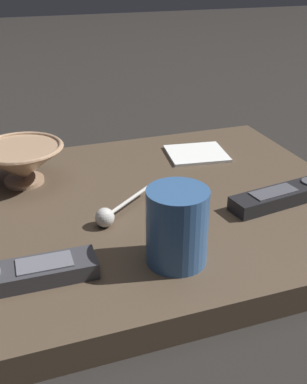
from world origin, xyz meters
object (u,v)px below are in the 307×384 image
object	(u,v)px
teaspoon	(108,215)
tv_remote_near	(285,195)
coffee_mug	(177,227)
folded_napkin	(197,154)
cereal_bowl	(22,162)
tv_remote_far	(28,274)

from	to	relation	value
teaspoon	tv_remote_near	world-z (taller)	teaspoon
coffee_mug	teaspoon	bearing A→B (deg)	27.14
coffee_mug	folded_napkin	bearing A→B (deg)	-28.11
coffee_mug	tv_remote_near	bearing A→B (deg)	-67.64
coffee_mug	tv_remote_near	world-z (taller)	coffee_mug
cereal_bowl	folded_napkin	xyz separation A→B (m)	(0.02, -0.34, -0.04)
folded_napkin	teaspoon	bearing A→B (deg)	130.81
tv_remote_near	cereal_bowl	bearing A→B (deg)	61.48
tv_remote_far	folded_napkin	bearing A→B (deg)	-49.95
cereal_bowl	coffee_mug	bearing A→B (deg)	-151.46
coffee_mug	teaspoon	size ratio (longest dim) A/B	0.96
teaspoon	folded_napkin	bearing A→B (deg)	-49.19
cereal_bowl	teaspoon	size ratio (longest dim) A/B	1.39
cereal_bowl	teaspoon	bearing A→B (deg)	-150.58
cereal_bowl	tv_remote_near	distance (m)	0.45
cereal_bowl	teaspoon	world-z (taller)	cereal_bowl
teaspoon	coffee_mug	bearing A→B (deg)	-152.86
coffee_mug	tv_remote_far	distance (m)	0.20
cereal_bowl	coffee_mug	xyz separation A→B (m)	(-0.31, -0.17, 0.01)
tv_remote_near	folded_napkin	xyz separation A→B (m)	(0.23, 0.06, -0.01)
cereal_bowl	folded_napkin	world-z (taller)	cereal_bowl
coffee_mug	tv_remote_far	xyz separation A→B (m)	(0.02, 0.19, -0.04)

